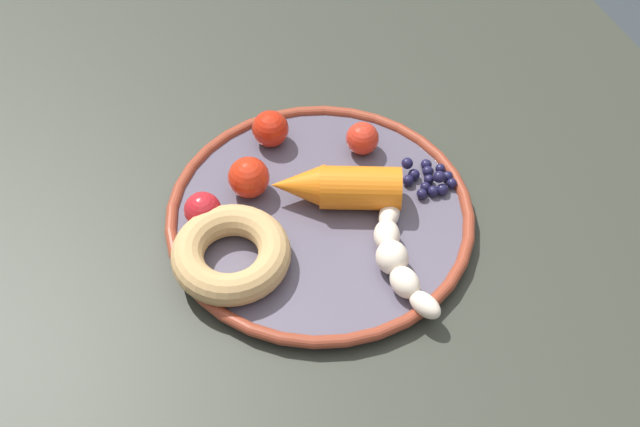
{
  "coord_description": "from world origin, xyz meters",
  "views": [
    {
      "loc": [
        -0.52,
        0.16,
        1.37
      ],
      "look_at": [
        -0.03,
        -0.01,
        0.75
      ],
      "focal_mm": 46.29,
      "sensor_mm": 36.0,
      "label": 1
    }
  ],
  "objects_px": {
    "banana": "(397,258)",
    "blueberry_pile": "(429,178)",
    "dining_table": "(297,252)",
    "tomato_near": "(362,138)",
    "tomato_mid": "(269,129)",
    "tomato_extra": "(203,210)",
    "tomato_far": "(249,178)",
    "donut": "(231,254)",
    "plate": "(320,215)",
    "carrot_orange": "(333,188)"
  },
  "relations": [
    {
      "from": "carrot_orange",
      "to": "donut",
      "type": "distance_m",
      "value": 0.12
    },
    {
      "from": "tomato_extra",
      "to": "donut",
      "type": "bearing_deg",
      "value": -169.15
    },
    {
      "from": "banana",
      "to": "dining_table",
      "type": "bearing_deg",
      "value": 26.34
    },
    {
      "from": "blueberry_pile",
      "to": "tomato_near",
      "type": "bearing_deg",
      "value": 34.58
    },
    {
      "from": "tomato_mid",
      "to": "tomato_extra",
      "type": "distance_m",
      "value": 0.12
    },
    {
      "from": "blueberry_pile",
      "to": "tomato_far",
      "type": "height_order",
      "value": "tomato_far"
    },
    {
      "from": "donut",
      "to": "blueberry_pile",
      "type": "height_order",
      "value": "donut"
    },
    {
      "from": "blueberry_pile",
      "to": "tomato_extra",
      "type": "xyz_separation_m",
      "value": [
        0.03,
        0.22,
        0.01
      ]
    },
    {
      "from": "tomato_extra",
      "to": "tomato_far",
      "type": "bearing_deg",
      "value": -66.71
    },
    {
      "from": "tomato_near",
      "to": "tomato_mid",
      "type": "relative_size",
      "value": 0.89
    },
    {
      "from": "banana",
      "to": "tomato_mid",
      "type": "bearing_deg",
      "value": 17.17
    },
    {
      "from": "carrot_orange",
      "to": "tomato_near",
      "type": "height_order",
      "value": "carrot_orange"
    },
    {
      "from": "carrot_orange",
      "to": "tomato_extra",
      "type": "height_order",
      "value": "carrot_orange"
    },
    {
      "from": "plate",
      "to": "donut",
      "type": "height_order",
      "value": "donut"
    },
    {
      "from": "banana",
      "to": "carrot_orange",
      "type": "height_order",
      "value": "carrot_orange"
    },
    {
      "from": "tomato_mid",
      "to": "blueberry_pile",
      "type": "bearing_deg",
      "value": -129.93
    },
    {
      "from": "carrot_orange",
      "to": "tomato_mid",
      "type": "bearing_deg",
      "value": 18.11
    },
    {
      "from": "banana",
      "to": "tomato_mid",
      "type": "height_order",
      "value": "tomato_mid"
    },
    {
      "from": "banana",
      "to": "carrot_orange",
      "type": "xyz_separation_m",
      "value": [
        0.09,
        0.03,
        0.01
      ]
    },
    {
      "from": "tomato_near",
      "to": "tomato_far",
      "type": "height_order",
      "value": "tomato_far"
    },
    {
      "from": "dining_table",
      "to": "carrot_orange",
      "type": "height_order",
      "value": "carrot_orange"
    },
    {
      "from": "dining_table",
      "to": "tomato_mid",
      "type": "relative_size",
      "value": 27.47
    },
    {
      "from": "blueberry_pile",
      "to": "tomato_extra",
      "type": "distance_m",
      "value": 0.23
    },
    {
      "from": "dining_table",
      "to": "banana",
      "type": "relative_size",
      "value": 7.31
    },
    {
      "from": "banana",
      "to": "tomato_far",
      "type": "xyz_separation_m",
      "value": [
        0.13,
        0.1,
        0.01
      ]
    },
    {
      "from": "banana",
      "to": "donut",
      "type": "distance_m",
      "value": 0.15
    },
    {
      "from": "banana",
      "to": "blueberry_pile",
      "type": "bearing_deg",
      "value": -40.57
    },
    {
      "from": "tomato_mid",
      "to": "tomato_far",
      "type": "distance_m",
      "value": 0.07
    },
    {
      "from": "tomato_near",
      "to": "dining_table",
      "type": "bearing_deg",
      "value": 110.21
    },
    {
      "from": "dining_table",
      "to": "tomato_mid",
      "type": "xyz_separation_m",
      "value": [
        0.08,
        0.0,
        0.12
      ]
    },
    {
      "from": "plate",
      "to": "blueberry_pile",
      "type": "xyz_separation_m",
      "value": [
        -0.0,
        -0.12,
        0.01
      ]
    },
    {
      "from": "blueberry_pile",
      "to": "tomato_mid",
      "type": "relative_size",
      "value": 1.32
    },
    {
      "from": "tomato_mid",
      "to": "donut",
      "type": "bearing_deg",
      "value": 149.37
    },
    {
      "from": "dining_table",
      "to": "donut",
      "type": "height_order",
      "value": "donut"
    },
    {
      "from": "donut",
      "to": "tomato_near",
      "type": "xyz_separation_m",
      "value": [
        0.09,
        -0.17,
        0.0
      ]
    },
    {
      "from": "dining_table",
      "to": "tomato_extra",
      "type": "xyz_separation_m",
      "value": [
        -0.01,
        0.09,
        0.12
      ]
    },
    {
      "from": "plate",
      "to": "blueberry_pile",
      "type": "bearing_deg",
      "value": -90.11
    },
    {
      "from": "blueberry_pile",
      "to": "tomato_mid",
      "type": "xyz_separation_m",
      "value": [
        0.11,
        0.13,
        0.01
      ]
    },
    {
      "from": "donut",
      "to": "tomato_far",
      "type": "relative_size",
      "value": 2.67
    },
    {
      "from": "donut",
      "to": "blueberry_pile",
      "type": "distance_m",
      "value": 0.22
    },
    {
      "from": "plate",
      "to": "carrot_orange",
      "type": "xyz_separation_m",
      "value": [
        0.01,
        -0.02,
        0.02
      ]
    },
    {
      "from": "tomato_near",
      "to": "plate",
      "type": "bearing_deg",
      "value": 132.86
    },
    {
      "from": "plate",
      "to": "tomato_far",
      "type": "xyz_separation_m",
      "value": [
        0.05,
        0.06,
        0.02
      ]
    },
    {
      "from": "dining_table",
      "to": "donut",
      "type": "xyz_separation_m",
      "value": [
        -0.06,
        0.08,
        0.11
      ]
    },
    {
      "from": "donut",
      "to": "tomato_near",
      "type": "bearing_deg",
      "value": -60.72
    },
    {
      "from": "banana",
      "to": "tomato_far",
      "type": "height_order",
      "value": "tomato_far"
    },
    {
      "from": "donut",
      "to": "tomato_far",
      "type": "xyz_separation_m",
      "value": [
        0.08,
        -0.04,
        0.01
      ]
    },
    {
      "from": "plate",
      "to": "blueberry_pile",
      "type": "distance_m",
      "value": 0.12
    },
    {
      "from": "dining_table",
      "to": "tomato_near",
      "type": "height_order",
      "value": "tomato_near"
    },
    {
      "from": "dining_table",
      "to": "donut",
      "type": "relative_size",
      "value": 9.53
    }
  ]
}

